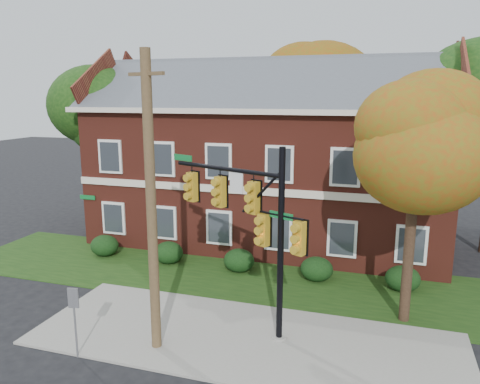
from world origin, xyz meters
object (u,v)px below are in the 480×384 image
(hedge_far_left, at_px, (105,246))
(tree_left_rear, at_px, (98,116))
(hedge_far_right, at_px, (403,279))
(utility_pole, at_px, (151,206))
(hedge_left, at_px, (169,253))
(hedge_right, at_px, (317,269))
(sign_post, at_px, (74,311))
(traffic_signal, at_px, (252,218))
(hedge_center, at_px, (239,260))
(tree_far_rear, at_px, (318,79))
(tree_near_right, at_px, (426,132))
(apartment_building, at_px, (269,149))

(hedge_far_left, distance_m, tree_left_rear, 7.90)
(hedge_far_right, bearing_deg, utility_pole, -137.01)
(hedge_left, xyz_separation_m, hedge_right, (7.00, 0.00, 0.00))
(hedge_far_right, height_order, utility_pole, utility_pole)
(hedge_far_left, relative_size, tree_left_rear, 0.16)
(sign_post, bearing_deg, hedge_left, 85.13)
(tree_left_rear, distance_m, traffic_signal, 15.11)
(hedge_center, bearing_deg, sign_post, -107.37)
(hedge_far_left, bearing_deg, tree_far_rear, 57.50)
(traffic_signal, relative_size, utility_pole, 0.69)
(hedge_center, bearing_deg, tree_left_rear, 156.96)
(tree_left_rear, height_order, traffic_signal, tree_left_rear)
(hedge_right, height_order, traffic_signal, traffic_signal)
(traffic_signal, relative_size, sign_post, 2.81)
(traffic_signal, bearing_deg, hedge_left, 160.62)
(hedge_right, distance_m, traffic_signal, 6.18)
(tree_near_right, bearing_deg, tree_far_rear, 110.27)
(hedge_far_left, bearing_deg, tree_left_rear, 123.42)
(traffic_signal, bearing_deg, hedge_far_right, 67.17)
(hedge_far_right, xyz_separation_m, tree_far_rear, (-5.66, 13.09, 8.32))
(tree_far_rear, bearing_deg, tree_near_right, -69.73)
(apartment_building, xyz_separation_m, hedge_far_right, (7.00, -5.25, -4.46))
(hedge_far_left, xyz_separation_m, traffic_signal, (9.03, -4.94, 3.41))
(hedge_far_left, xyz_separation_m, hedge_left, (3.50, 0.00, 0.00))
(hedge_right, relative_size, tree_far_rear, 0.12)
(hedge_center, distance_m, tree_far_rear, 15.57)
(hedge_right, relative_size, tree_left_rear, 0.16)
(apartment_building, distance_m, hedge_right, 7.73)
(tree_far_rear, bearing_deg, hedge_far_left, -122.50)
(hedge_far_left, relative_size, hedge_right, 1.00)
(apartment_building, height_order, tree_far_rear, tree_far_rear)
(tree_left_rear, bearing_deg, hedge_left, -33.59)
(hedge_left, height_order, utility_pole, utility_pole)
(hedge_left, height_order, tree_near_right, tree_near_right)
(hedge_far_right, xyz_separation_m, traffic_signal, (-4.97, -4.94, 3.41))
(apartment_building, height_order, hedge_right, apartment_building)
(apartment_building, height_order, sign_post, apartment_building)
(traffic_signal, bearing_deg, hedge_center, 134.72)
(tree_far_rear, height_order, sign_post, tree_far_rear)
(hedge_center, xyz_separation_m, hedge_right, (3.50, 0.00, 0.00))
(tree_far_rear, distance_m, sign_post, 22.85)
(hedge_left, xyz_separation_m, tree_far_rear, (4.84, 13.09, 8.32))
(utility_pole, bearing_deg, hedge_right, 80.44)
(hedge_far_left, bearing_deg, traffic_signal, -28.66)
(hedge_left, xyz_separation_m, tree_left_rear, (-6.23, 4.14, 6.16))
(apartment_building, relative_size, hedge_center, 13.43)
(hedge_right, xyz_separation_m, tree_left_rear, (-13.23, 4.14, 6.16))
(apartment_building, bearing_deg, sign_post, -100.79)
(hedge_center, height_order, hedge_far_right, same)
(hedge_far_left, relative_size, sign_post, 0.62)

